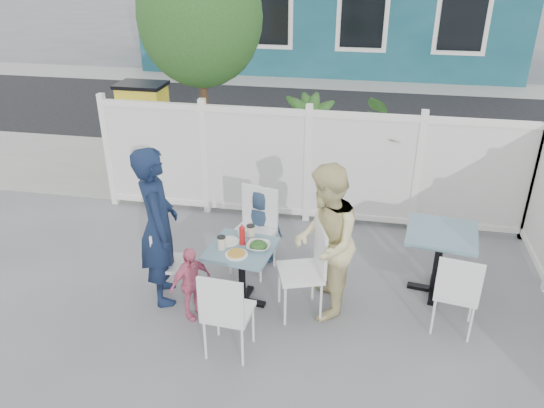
% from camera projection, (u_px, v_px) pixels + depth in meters
% --- Properties ---
extents(ground, '(80.00, 80.00, 0.00)m').
position_uv_depth(ground, '(267.00, 326.00, 5.46)').
color(ground, slate).
extents(near_sidewalk, '(24.00, 2.60, 0.01)m').
position_uv_depth(near_sidewalk, '(311.00, 180.00, 8.81)').
color(near_sidewalk, gray).
rests_on(near_sidewalk, ground).
extents(street, '(24.00, 5.00, 0.01)m').
position_uv_depth(street, '(330.00, 115.00, 12.07)').
color(street, black).
rests_on(street, ground).
extents(far_sidewalk, '(24.00, 1.60, 0.01)m').
position_uv_depth(far_sidewalk, '(339.00, 83.00, 14.79)').
color(far_sidewalk, gray).
rests_on(far_sidewalk, ground).
extents(fence_back, '(5.86, 0.08, 1.60)m').
position_uv_depth(fence_back, '(308.00, 169.00, 7.21)').
color(fence_back, white).
rests_on(fence_back, ground).
extents(tree, '(1.80, 1.62, 3.59)m').
position_uv_depth(tree, '(200.00, 18.00, 7.48)').
color(tree, '#382316').
rests_on(tree, ground).
extents(utility_cabinet, '(0.75, 0.54, 1.38)m').
position_uv_depth(utility_cabinet, '(146.00, 126.00, 9.16)').
color(utility_cabinet, yellow).
rests_on(utility_cabinet, ground).
extents(potted_shrub_a, '(1.09, 1.09, 1.58)m').
position_uv_depth(potted_shrub_a, '(306.00, 150.00, 7.84)').
color(potted_shrub_a, '#214319').
rests_on(potted_shrub_a, ground).
extents(potted_shrub_b, '(1.42, 1.58, 1.60)m').
position_uv_depth(potted_shrub_b, '(408.00, 158.00, 7.51)').
color(potted_shrub_b, '#214319').
rests_on(potted_shrub_b, ground).
extents(main_table, '(0.75, 0.75, 0.70)m').
position_uv_depth(main_table, '(242.00, 260.00, 5.59)').
color(main_table, '#416F84').
rests_on(main_table, ground).
extents(spare_table, '(0.83, 0.83, 0.77)m').
position_uv_depth(spare_table, '(440.00, 246.00, 5.75)').
color(spare_table, '#416F84').
rests_on(spare_table, ground).
extents(chair_left, '(0.43, 0.44, 0.86)m').
position_uv_depth(chair_left, '(167.00, 257.00, 5.73)').
color(chair_left, white).
rests_on(chair_left, ground).
extents(chair_right, '(0.56, 0.57, 1.01)m').
position_uv_depth(chair_right, '(309.00, 264.00, 5.44)').
color(chair_right, white).
rests_on(chair_right, ground).
extents(chair_back, '(0.56, 0.55, 1.02)m').
position_uv_depth(chair_back, '(256.00, 223.00, 6.21)').
color(chair_back, white).
rests_on(chair_back, ground).
extents(chair_near, '(0.46, 0.44, 0.94)m').
position_uv_depth(chair_near, '(225.00, 309.00, 4.84)').
color(chair_near, white).
rests_on(chair_near, ground).
extents(chair_spare, '(0.47, 0.46, 0.91)m').
position_uv_depth(chair_spare, '(457.00, 289.00, 5.14)').
color(chair_spare, white).
rests_on(chair_spare, ground).
extents(man, '(0.65, 0.76, 1.76)m').
position_uv_depth(man, '(158.00, 226.00, 5.54)').
color(man, '#111E39').
rests_on(man, ground).
extents(woman, '(0.69, 0.86, 1.66)m').
position_uv_depth(woman, '(325.00, 243.00, 5.35)').
color(woman, gold).
rests_on(woman, ground).
extents(boy, '(0.50, 0.36, 0.97)m').
position_uv_depth(boy, '(262.00, 225.00, 6.40)').
color(boy, '#233750').
rests_on(boy, ground).
extents(toddler, '(0.45, 0.51, 0.82)m').
position_uv_depth(toddler, '(191.00, 283.00, 5.44)').
color(toddler, '#DE678A').
rests_on(toddler, ground).
extents(plate_main, '(0.23, 0.23, 0.01)m').
position_uv_depth(plate_main, '(236.00, 255.00, 5.38)').
color(plate_main, white).
rests_on(plate_main, main_table).
extents(plate_side, '(0.22, 0.22, 0.02)m').
position_uv_depth(plate_side, '(229.00, 241.00, 5.62)').
color(plate_side, white).
rests_on(plate_side, main_table).
extents(salad_bowl, '(0.24, 0.24, 0.06)m').
position_uv_depth(salad_bowl, '(258.00, 246.00, 5.48)').
color(salad_bowl, white).
rests_on(salad_bowl, main_table).
extents(coffee_cup_a, '(0.09, 0.09, 0.13)m').
position_uv_depth(coffee_cup_a, '(222.00, 243.00, 5.47)').
color(coffee_cup_a, beige).
rests_on(coffee_cup_a, main_table).
extents(coffee_cup_b, '(0.09, 0.09, 0.13)m').
position_uv_depth(coffee_cup_b, '(251.00, 232.00, 5.69)').
color(coffee_cup_b, beige).
rests_on(coffee_cup_b, main_table).
extents(ketchup_bottle, '(0.06, 0.06, 0.20)m').
position_uv_depth(ketchup_bottle, '(242.00, 236.00, 5.54)').
color(ketchup_bottle, '#AF1415').
rests_on(ketchup_bottle, main_table).
extents(salt_shaker, '(0.03, 0.03, 0.07)m').
position_uv_depth(salt_shaker, '(239.00, 233.00, 5.71)').
color(salt_shaker, white).
rests_on(salt_shaker, main_table).
extents(pepper_shaker, '(0.03, 0.03, 0.06)m').
position_uv_depth(pepper_shaker, '(240.00, 232.00, 5.74)').
color(pepper_shaker, black).
rests_on(pepper_shaker, main_table).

